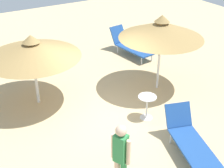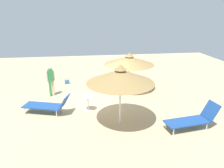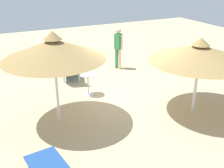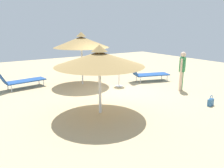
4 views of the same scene
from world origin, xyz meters
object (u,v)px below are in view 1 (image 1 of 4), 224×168
at_px(lounge_chair_front, 130,45).
at_px(person_standing_near_left, 121,155).
at_px(parasol_umbrella_far_right, 32,49).
at_px(lounge_chair_center, 191,140).
at_px(parasol_umbrella_near_right, 161,30).
at_px(side_table_round, 147,104).

relative_size(lounge_chair_front, person_standing_near_left, 1.27).
bearing_deg(person_standing_near_left, parasol_umbrella_far_right, 3.89).
distance_m(parasol_umbrella_far_right, lounge_chair_center, 5.07).
distance_m(parasol_umbrella_near_right, parasol_umbrella_far_right, 3.97).
xyz_separation_m(person_standing_near_left, side_table_round, (1.92, -2.11, -0.50)).
bearing_deg(lounge_chair_front, side_table_round, 152.46).
bearing_deg(side_table_round, parasol_umbrella_near_right, -47.53).
bearing_deg(lounge_chair_center, lounge_chair_front, -19.93).
relative_size(parasol_umbrella_far_right, lounge_chair_center, 1.27).
height_order(parasol_umbrella_far_right, lounge_chair_front, parasol_umbrella_far_right).
relative_size(parasol_umbrella_far_right, side_table_round, 3.90).
height_order(parasol_umbrella_near_right, lounge_chair_center, parasol_umbrella_near_right).
xyz_separation_m(parasol_umbrella_near_right, side_table_round, (-1.26, 1.38, -1.58)).
bearing_deg(side_table_round, lounge_chair_front, -27.54).
xyz_separation_m(lounge_chair_front, side_table_round, (-4.10, 2.14, 0.07)).
bearing_deg(lounge_chair_center, person_standing_near_left, 93.18).
relative_size(person_standing_near_left, side_table_round, 2.37).
distance_m(lounge_chair_front, lounge_chair_center, 6.27).
bearing_deg(lounge_chair_center, parasol_umbrella_far_right, 29.52).
bearing_deg(person_standing_near_left, lounge_chair_center, -86.82).
bearing_deg(side_table_round, lounge_chair_center, 179.96).
bearing_deg(parasol_umbrella_far_right, side_table_round, -135.49).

